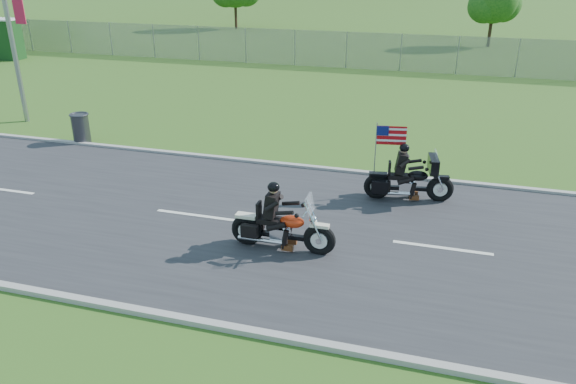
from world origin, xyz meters
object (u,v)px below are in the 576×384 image
(porta_toilet_a, at_px, (10,40))
(trash_can, at_px, (81,129))
(motorcycle_lead, at_px, (281,229))
(motorcycle_follow, at_px, (409,181))

(porta_toilet_a, distance_m, trash_can, 18.69)
(porta_toilet_a, height_order, motorcycle_lead, porta_toilet_a)
(porta_toilet_a, xyz_separation_m, motorcycle_lead, (22.51, -18.00, -0.63))
(motorcycle_follow, relative_size, trash_can, 2.34)
(trash_can, bearing_deg, motorcycle_follow, -8.98)
(porta_toilet_a, relative_size, motorcycle_follow, 0.97)
(porta_toilet_a, distance_m, motorcycle_follow, 28.89)
(porta_toilet_a, relative_size, motorcycle_lead, 0.95)
(porta_toilet_a, bearing_deg, motorcycle_lead, -38.65)
(motorcycle_lead, bearing_deg, motorcycle_follow, 54.60)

